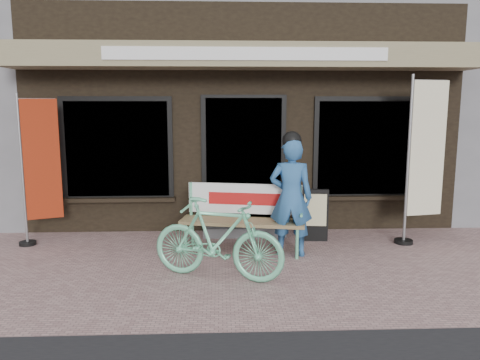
{
  "coord_description": "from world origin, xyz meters",
  "views": [
    {
      "loc": [
        -0.37,
        -5.46,
        2.05
      ],
      "look_at": [
        -0.11,
        0.7,
        1.05
      ],
      "focal_mm": 35.0,
      "sensor_mm": 36.0,
      "label": 1
    }
  ],
  "objects_px": {
    "bicycle": "(218,239)",
    "nobori_red": "(39,168)",
    "person": "(291,195)",
    "menu_stand": "(315,215)",
    "bench": "(243,212)",
    "nobori_cream": "(423,158)"
  },
  "relations": [
    {
      "from": "bicycle",
      "to": "nobori_red",
      "type": "distance_m",
      "value": 3.1
    },
    {
      "from": "person",
      "to": "nobori_red",
      "type": "bearing_deg",
      "value": 179.87
    },
    {
      "from": "menu_stand",
      "to": "bench",
      "type": "bearing_deg",
      "value": -154.12
    },
    {
      "from": "nobori_cream",
      "to": "bicycle",
      "type": "bearing_deg",
      "value": -166.8
    },
    {
      "from": "person",
      "to": "menu_stand",
      "type": "distance_m",
      "value": 0.9
    },
    {
      "from": "bicycle",
      "to": "nobori_cream",
      "type": "distance_m",
      "value": 3.39
    },
    {
      "from": "person",
      "to": "nobori_cream",
      "type": "bearing_deg",
      "value": 24.43
    },
    {
      "from": "person",
      "to": "nobori_red",
      "type": "height_order",
      "value": "nobori_red"
    },
    {
      "from": "bicycle",
      "to": "menu_stand",
      "type": "xyz_separation_m",
      "value": [
        1.46,
        1.49,
        -0.08
      ]
    },
    {
      "from": "bench",
      "to": "nobori_cream",
      "type": "relative_size",
      "value": 0.72
    },
    {
      "from": "person",
      "to": "nobori_red",
      "type": "xyz_separation_m",
      "value": [
        -3.6,
        0.68,
        0.3
      ]
    },
    {
      "from": "bench",
      "to": "menu_stand",
      "type": "xyz_separation_m",
      "value": [
        1.1,
        0.4,
        -0.14
      ]
    },
    {
      "from": "bicycle",
      "to": "menu_stand",
      "type": "distance_m",
      "value": 2.09
    },
    {
      "from": "bicycle",
      "to": "bench",
      "type": "bearing_deg",
      "value": 1.74
    },
    {
      "from": "person",
      "to": "bicycle",
      "type": "xyz_separation_m",
      "value": [
        -0.99,
        -0.85,
        -0.35
      ]
    },
    {
      "from": "bench",
      "to": "nobori_red",
      "type": "relative_size",
      "value": 0.81
    },
    {
      "from": "bench",
      "to": "bicycle",
      "type": "relative_size",
      "value": 1.1
    },
    {
      "from": "nobori_cream",
      "to": "menu_stand",
      "type": "height_order",
      "value": "nobori_cream"
    },
    {
      "from": "person",
      "to": "bench",
      "type": "bearing_deg",
      "value": 169.94
    },
    {
      "from": "person",
      "to": "menu_stand",
      "type": "relative_size",
      "value": 2.14
    },
    {
      "from": "bench",
      "to": "person",
      "type": "relative_size",
      "value": 1.05
    },
    {
      "from": "bench",
      "to": "person",
      "type": "xyz_separation_m",
      "value": [
        0.63,
        -0.24,
        0.29
      ]
    }
  ]
}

